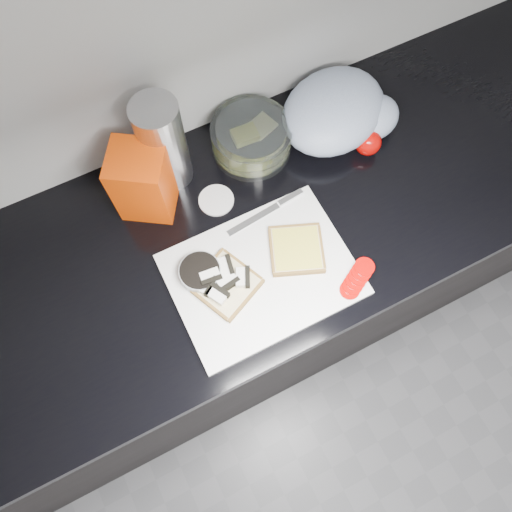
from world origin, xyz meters
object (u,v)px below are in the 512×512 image
Objects in this scene: glass_bowl at (251,139)px; bread_bag at (144,181)px; cutting_board at (262,274)px; steel_canister at (163,144)px.

bread_bag is (-0.28, -0.03, 0.05)m from glass_bowl.
glass_bowl is at bearing 67.36° from cutting_board.
bread_bag reaches higher than cutting_board.
cutting_board is at bearing -112.64° from glass_bowl.
glass_bowl is at bearing 38.67° from bread_bag.
glass_bowl is 0.79× the size of steel_canister.
steel_canister reaches higher than glass_bowl.
steel_canister is (-0.08, 0.33, 0.12)m from cutting_board.
steel_canister is (-0.21, 0.02, 0.08)m from glass_bowl.
bread_bag is at bearing 117.67° from cutting_board.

